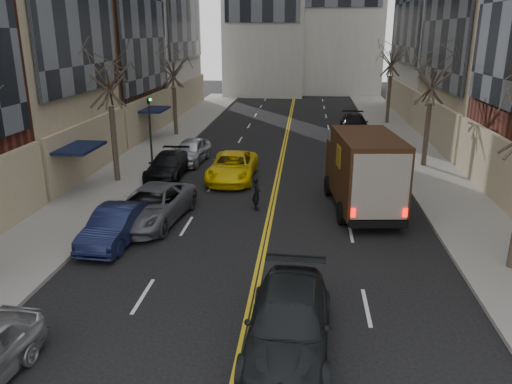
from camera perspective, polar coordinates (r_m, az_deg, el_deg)
sidewalk_left at (r=35.18m, az=-11.84°, el=4.48°), size 4.00×66.00×0.15m
sidewalk_right at (r=34.42m, az=18.18°, el=3.67°), size 4.00×66.00×0.15m
tree_lf_mid at (r=27.65m, az=-16.66°, el=14.25°), size 3.20×3.20×8.91m
tree_lf_far at (r=40.02m, az=-9.52°, el=14.82°), size 3.20×3.20×8.12m
tree_rt_mid at (r=31.55m, az=19.66°, el=13.55°), size 3.20×3.20×8.32m
tree_rt_far at (r=46.24m, az=15.38°, el=15.72°), size 3.20×3.20×9.11m
traffic_signal at (r=29.48m, az=-12.02°, el=7.36°), size 0.29×0.26×4.70m
ups_truck at (r=23.46m, az=12.16°, el=2.25°), size 3.29×6.93×3.67m
observer_sedan at (r=13.45m, az=3.77°, el=-14.72°), size 2.40×5.44×1.55m
taxi at (r=28.12m, az=-2.71°, el=2.90°), size 2.49×5.38×1.49m
pedestrian at (r=23.26m, az=0.05°, el=-0.17°), size 0.53×0.67×1.60m
parked_lf_b at (r=20.45m, az=-15.79°, el=-3.73°), size 1.74×4.42×1.43m
parked_lf_c at (r=22.25m, az=-11.83°, el=-1.51°), size 3.19×5.80×1.54m
parked_lf_d at (r=29.03m, az=-10.06°, el=3.00°), size 2.00×4.77×1.38m
parked_lf_e at (r=32.05m, az=-7.47°, el=4.67°), size 2.18×4.62×1.53m
parked_rt_a at (r=29.54m, az=13.02°, el=3.34°), size 1.91×5.04×1.64m
parked_rt_b at (r=36.84m, az=13.16°, el=5.95°), size 2.64×5.04×1.35m
parked_rt_c at (r=42.05m, az=11.17°, el=7.65°), size 2.24×5.32×1.53m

